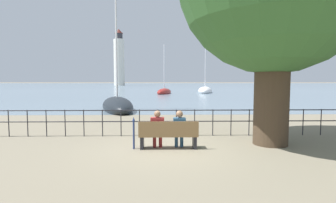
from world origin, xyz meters
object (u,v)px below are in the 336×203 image
Objects in this scene: harbor_lighthouse at (119,59)px; closed_umbrella at (134,131)px; sailboat_1 at (117,105)px; sailboat_2 at (164,92)px; seated_person_right at (179,127)px; sailboat_3 at (205,91)px; seated_person_left at (157,127)px; park_bench at (168,135)px.

closed_umbrella is at bearing -80.74° from harbor_lighthouse.
sailboat_1 is 25.31m from sailboat_2.
seated_person_right is 131.04m from harbor_lighthouse.
sailboat_1 reaches higher than sailboat_3.
seated_person_left is at bearing 5.89° from closed_umbrella.
park_bench is at bearing -73.56° from sailboat_2.
seated_person_left is at bearing -80.41° from harbor_lighthouse.
seated_person_left is at bearing -179.90° from seated_person_right.
sailboat_2 reaches higher than seated_person_left.
park_bench is 41.31m from sailboat_3.
closed_umbrella is at bearing -176.91° from seated_person_right.
sailboat_3 reaches higher than closed_umbrella.
seated_person_left is 1.19× the size of closed_umbrella.
seated_person_left is 36.65m from sailboat_2.
park_bench is at bearing -80.26° from harbor_lighthouse.
seated_person_left is 0.14× the size of sailboat_2.
harbor_lighthouse reaches higher than park_bench.
park_bench is 12.24m from sailboat_1.
seated_person_right is 1.19× the size of closed_umbrella.
sailboat_2 is at bearing 89.61° from park_bench.
park_bench is 0.21× the size of sailboat_2.
closed_umbrella is 130.89m from harbor_lighthouse.
closed_umbrella is at bearing 179.99° from park_bench.
seated_person_right is at bearing -86.10° from sailboat_1.
seated_person_left is at bearing -89.28° from sailboat_1.
seated_person_right is 12.28m from sailboat_1.
closed_umbrella reaches higher than park_bench.
harbor_lighthouse reaches higher than sailboat_3.
sailboat_1 reaches higher than sailboat_2.
sailboat_2 reaches higher than seated_person_right.
sailboat_1 reaches higher than seated_person_right.
sailboat_1 reaches higher than park_bench.
sailboat_1 is at bearing 107.05° from park_bench.
harbor_lighthouse is at bearing 99.59° from seated_person_left.
seated_person_left reaches higher than seated_person_right.
park_bench is 0.43m from seated_person_right.
harbor_lighthouse reaches higher than closed_umbrella.
seated_person_left is 1.00× the size of seated_person_right.
seated_person_right reaches higher than park_bench.
seated_person_left is 130.92m from harbor_lighthouse.
sailboat_3 is 93.90m from harbor_lighthouse.
sailboat_3 is (7.58, 40.46, -0.31)m from seated_person_right.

